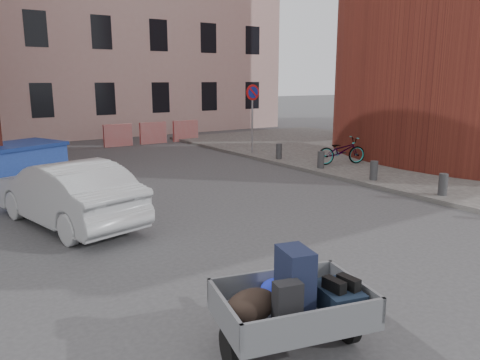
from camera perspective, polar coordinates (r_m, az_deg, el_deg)
ground at (r=7.72m, az=5.84°, el=-10.55°), size 120.00×120.00×0.00m
sidewalk at (r=17.62m, az=22.92°, el=1.71°), size 9.00×24.00×0.12m
building_pink at (r=29.70m, az=-13.38°, el=19.70°), size 16.00×8.00×14.00m
no_parking_sign at (r=18.33m, az=1.54°, el=9.20°), size 0.60×0.09×2.65m
bollards at (r=14.04m, az=16.00°, el=1.13°), size 0.22×9.02×0.55m
barriers at (r=22.40m, az=-10.53°, el=5.67°), size 4.70×0.18×1.00m
trailer at (r=5.27m, az=6.28°, el=-14.67°), size 1.82×1.95×1.20m
dumpster at (r=13.84m, az=-26.90°, el=1.17°), size 3.42×2.65×1.28m
silver_car at (r=10.32m, az=-20.34°, el=-1.48°), size 2.33×4.30×1.35m
bicycle at (r=16.35m, az=12.25°, el=3.50°), size 1.85×1.13×0.92m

